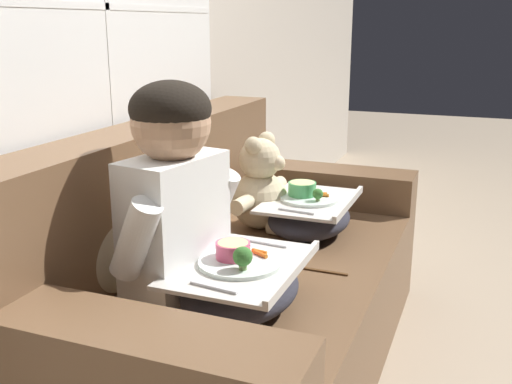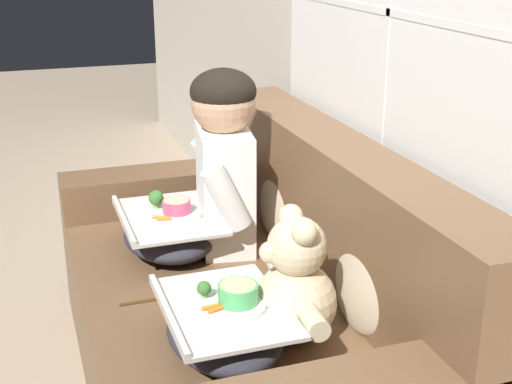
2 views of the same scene
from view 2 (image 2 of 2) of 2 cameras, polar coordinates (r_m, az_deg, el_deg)
The scene contains 8 objects.
wall_back_with_window at distance 2.36m, azimuth 11.61°, elevation 13.39°, with size 8.00×0.08×2.60m.
couch at distance 2.47m, azimuth -0.25°, elevation -9.94°, with size 1.86×0.98×0.91m.
throw_pillow_behind_child at distance 2.73m, azimuth 2.10°, elevation -0.27°, with size 0.35×0.17×0.37m.
throw_pillow_behind_teddy at distance 2.13m, azimuth 8.96°, elevation -6.54°, with size 0.36×0.17×0.37m.
child_figure at distance 2.59m, azimuth -2.60°, elevation 3.29°, with size 0.49×0.26×0.67m.
teddy_bear at distance 2.04m, azimuth 3.08°, elevation -7.58°, with size 0.43×0.30×0.39m.
lap_tray_child at distance 2.64m, azimuth -6.94°, elevation -3.16°, with size 0.46×0.35×0.22m.
lap_tray_teddy at distance 2.02m, azimuth -2.53°, elevation -10.68°, with size 0.45×0.33×0.21m.
Camera 2 is at (2.03, -0.62, 1.56)m, focal length 50.00 mm.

